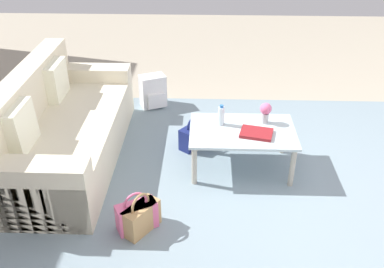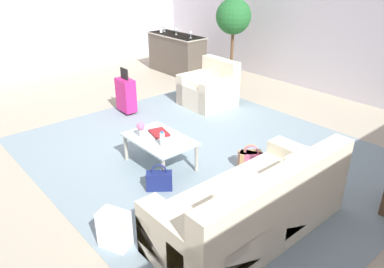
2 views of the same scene
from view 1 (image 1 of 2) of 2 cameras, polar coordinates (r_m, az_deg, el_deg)
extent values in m
plane|color=#A89E89|center=(3.90, 12.81, -8.65)|extent=(12.00, 12.00, 0.00)
cube|color=gray|center=(3.68, 3.94, -10.58)|extent=(5.20, 4.40, 0.01)
cube|color=beige|center=(4.40, -16.14, -0.65)|extent=(0.95, 2.17, 0.45)
cube|color=beige|center=(4.42, -21.05, 1.89)|extent=(0.22, 2.17, 0.89)
cube|color=beige|center=(5.18, -13.35, 5.64)|extent=(0.95, 0.24, 0.60)
cube|color=beige|center=(3.62, -20.52, -7.58)|extent=(0.95, 0.24, 0.60)
cube|color=white|center=(4.69, -17.61, 6.75)|extent=(0.12, 0.40, 0.40)
cube|color=white|center=(3.88, -21.82, 0.78)|extent=(0.14, 0.40, 0.40)
cube|color=silver|center=(4.02, 6.75, 0.40)|extent=(0.99, 0.65, 0.02)
cylinder|color=#ADA899|center=(3.97, 13.23, -4.38)|extent=(0.05, 0.05, 0.40)
cylinder|color=#ADA899|center=(3.89, 0.30, -4.23)|extent=(0.05, 0.05, 0.40)
cylinder|color=#ADA899|center=(4.42, 12.07, -0.25)|extent=(0.05, 0.05, 0.40)
cylinder|color=#ADA899|center=(4.35, 0.52, -0.05)|extent=(0.05, 0.05, 0.40)
cylinder|color=silver|center=(4.05, 3.92, 2.41)|extent=(0.06, 0.06, 0.18)
cylinder|color=#2D6BBC|center=(4.00, 3.97, 3.70)|extent=(0.04, 0.04, 0.02)
cube|color=maroon|center=(3.95, 8.58, 0.12)|extent=(0.33, 0.27, 0.03)
cylinder|color=#B2B7BC|center=(4.15, 9.70, 2.13)|extent=(0.07, 0.07, 0.10)
sphere|color=#DB6693|center=(4.10, 9.82, 3.36)|extent=(0.11, 0.11, 0.11)
cube|color=pink|center=(3.50, -7.36, -10.84)|extent=(0.35, 0.27, 0.24)
torus|color=pink|center=(3.41, -7.52, -9.08)|extent=(0.18, 0.11, 0.20)
cube|color=navy|center=(4.47, 0.19, -0.34)|extent=(0.31, 0.34, 0.24)
torus|color=navy|center=(4.40, 0.20, 1.22)|extent=(0.14, 0.17, 0.20)
cube|color=tan|center=(3.48, -6.77, -11.09)|extent=(0.30, 0.34, 0.24)
torus|color=tan|center=(3.39, -6.92, -9.32)|extent=(0.13, 0.17, 0.20)
cube|color=white|center=(5.30, -5.24, 5.75)|extent=(0.36, 0.31, 0.40)
cube|color=white|center=(5.23, -4.80, 4.44)|extent=(0.22, 0.14, 0.18)
camera|label=2|loc=(6.98, -31.17, 28.81)|focal=35.00mm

